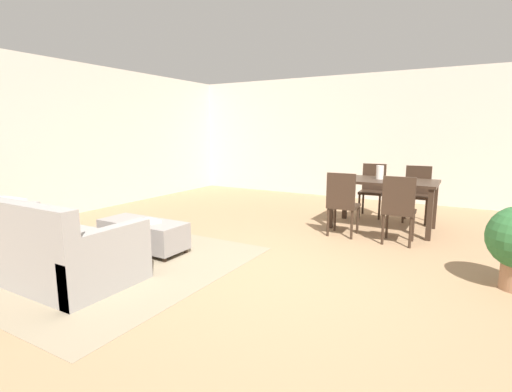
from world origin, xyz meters
The scene contains 13 objects.
ground_plane centered at (0.00, 0.00, 0.00)m, with size 10.80×10.80×0.00m, color #9E7A56.
wall_back centered at (0.00, 5.00, 1.35)m, with size 9.00×0.12×2.70m, color beige.
wall_left centered at (-4.50, 0.50, 1.35)m, with size 0.12×11.00×2.70m, color beige.
area_rug centered at (-1.88, -0.65, 0.00)m, with size 3.00×2.80×0.01m, color gray.
couch centered at (-2.02, -1.23, 0.29)m, with size 2.03×0.93×0.86m.
ottoman_table centered at (-1.74, -0.12, 0.22)m, with size 1.15×0.47×0.38m.
dining_table centered at (0.63, 2.52, 0.66)m, with size 1.52×0.86×0.76m.
dining_chair_near_left centered at (0.22, 1.76, 0.52)m, with size 0.41×0.41×0.92m.
dining_chair_near_right centered at (0.99, 1.74, 0.52)m, with size 0.41×0.41×0.92m.
dining_chair_far_left centered at (0.29, 3.34, 0.52)m, with size 0.42×0.42×0.92m.
dining_chair_far_right centered at (1.02, 3.30, 0.52)m, with size 0.42×0.42×0.92m.
vase_centerpiece centered at (0.55, 2.56, 0.86)m, with size 0.11×0.11×0.21m, color silver.
book_on_ottoman centered at (-1.62, -0.14, 0.40)m, with size 0.26×0.20×0.03m, color silver.
Camera 1 is at (1.76, -3.38, 1.50)m, focal length 26.37 mm.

